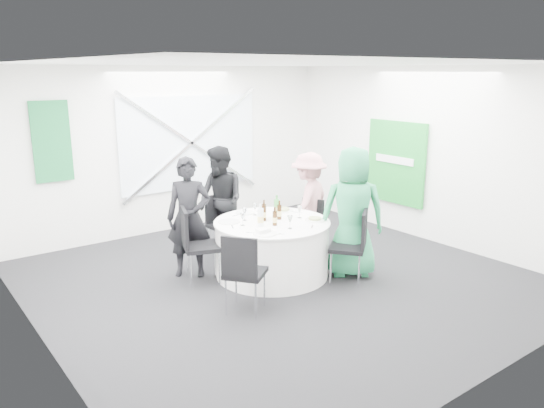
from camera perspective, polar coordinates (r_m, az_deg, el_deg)
floor at (r=7.18m, az=0.97°, el=-8.07°), size 6.00×6.00×0.00m
ceiling at (r=6.65m, az=1.07°, el=14.87°), size 6.00×6.00×0.00m
wall_back at (r=9.29m, az=-10.51°, el=5.78°), size 6.00×0.00×6.00m
wall_front at (r=4.85m, az=23.43°, el=-2.82°), size 6.00×0.00×6.00m
wall_left at (r=5.51m, az=-24.39°, el=-0.98°), size 0.00×6.00×6.00m
wall_right at (r=8.92m, az=16.45°, el=5.09°), size 0.00×6.00×6.00m
window_panel at (r=9.38m, az=-8.78°, el=6.55°), size 2.60×0.03×1.60m
window_brace_a at (r=9.35m, az=-8.66°, el=6.52°), size 2.63×0.05×1.84m
window_brace_b at (r=9.35m, az=-8.66°, el=6.52°), size 2.63×0.05×1.84m
green_banner at (r=8.51m, az=-22.61°, el=6.22°), size 0.55×0.04×1.20m
green_sign at (r=9.27m, az=13.17°, el=4.37°), size 0.05×1.20×1.40m
banquet_table at (r=7.20m, az=0.00°, el=-4.79°), size 1.56×1.56×0.76m
chair_back at (r=8.10m, az=-5.58°, el=-1.66°), size 0.42×0.43×0.89m
chair_back_left at (r=6.93m, az=-8.29°, el=-3.82°), size 0.60×0.59×1.01m
chair_back_right at (r=8.03m, az=4.05°, el=-2.01°), size 0.49×0.49×0.84m
chair_front_right at (r=6.96m, az=8.84°, el=-3.95°), size 0.62×0.63×0.98m
chair_front_left at (r=6.01m, az=-3.16°, el=-6.87°), size 0.61×0.61×0.96m
person_man_back_left at (r=7.17m, az=-8.93°, el=-1.43°), size 0.71×0.67×1.63m
person_man_back at (r=8.00m, az=-5.57°, el=0.37°), size 0.48×0.82×1.64m
person_woman_pink at (r=8.12m, az=3.95°, el=0.21°), size 1.09×0.83×1.53m
person_woman_green at (r=7.15m, az=8.65°, el=-0.88°), size 1.03×0.96×1.76m
plate_back at (r=7.50m, az=-2.91°, el=-0.94°), size 0.26×0.26×0.01m
plate_back_left at (r=7.06m, az=-4.64°, el=-1.91°), size 0.29×0.29×0.01m
plate_back_right at (r=7.61m, az=1.17°, el=-0.63°), size 0.29×0.29×0.04m
plate_front_right at (r=7.15m, az=4.63°, el=-1.65°), size 0.26×0.26×0.04m
plate_front_left at (r=6.54m, az=-0.75°, el=-3.20°), size 0.29×0.29×0.01m
napkin at (r=6.56m, az=-0.97°, el=-2.87°), size 0.17×0.12×0.05m
beer_bottle_a at (r=7.09m, az=-0.87°, el=-1.00°), size 0.06×0.06×0.27m
beer_bottle_b at (r=7.15m, az=-0.87°, el=-0.86°), size 0.06×0.06×0.27m
beer_bottle_c at (r=7.16m, az=0.79°, el=-0.88°), size 0.06×0.06×0.26m
beer_bottle_d at (r=6.88m, az=0.30°, el=-1.56°), size 0.06×0.06×0.25m
green_water_bottle at (r=7.27m, az=0.51°, el=-0.48°), size 0.08×0.08×0.31m
clear_water_bottle at (r=6.83m, az=-1.25°, el=-1.48°), size 0.08×0.08×0.30m
wine_glass_a at (r=7.23m, az=2.99°, el=-0.54°), size 0.07×0.07×0.17m
wine_glass_b at (r=7.36m, az=-1.85°, el=-0.26°), size 0.07×0.07×0.17m
wine_glass_c at (r=6.88m, az=-3.19°, el=-1.31°), size 0.07×0.07×0.17m
wine_glass_d at (r=7.11m, az=-2.97°, el=-0.79°), size 0.07×0.07×0.17m
wine_glass_e at (r=6.74m, az=1.94°, el=-1.63°), size 0.07×0.07×0.17m
fork_a at (r=6.86m, az=4.34°, el=-2.43°), size 0.12×0.12×0.01m
knife_a at (r=7.28m, az=4.31°, el=-1.46°), size 0.10×0.13×0.01m
fork_b at (r=7.53m, az=2.69°, el=-0.90°), size 0.09×0.13×0.01m
knife_b at (r=7.63m, az=0.81°, el=-0.68°), size 0.08×0.14×0.01m
fork_c at (r=6.59m, az=-2.17°, el=-3.11°), size 0.12×0.12×0.01m
knife_c at (r=6.54m, az=0.75°, el=-3.24°), size 0.12×0.12×0.01m
fork_d at (r=7.62m, az=-1.25°, el=-0.71°), size 0.15×0.02×0.01m
knife_d at (r=7.39m, az=-3.84°, el=-1.22°), size 0.15×0.03×0.01m
fork_e at (r=7.16m, az=-4.59°, el=-1.73°), size 0.08×0.14×0.01m
knife_e at (r=6.85m, az=-4.28°, el=-2.47°), size 0.08×0.14×0.01m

